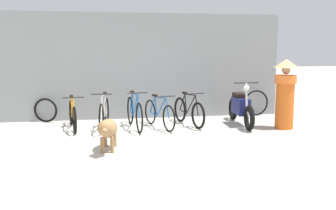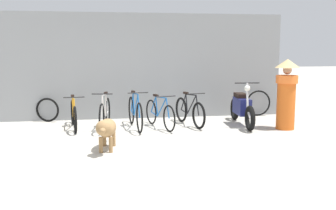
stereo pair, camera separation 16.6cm
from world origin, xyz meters
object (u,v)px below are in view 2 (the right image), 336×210
bicycle_4 (190,112)px  spare_tire_right (258,103)px  bicycle_1 (105,113)px  spare_tire_left (47,110)px  stray_dog (106,129)px  motorcycle (242,108)px  bicycle_2 (135,113)px  person_in_robes (286,91)px  bicycle_0 (74,115)px  bicycle_3 (160,114)px

bicycle_4 → spare_tire_right: 2.38m
bicycle_1 → spare_tire_left: size_ratio=2.66×
bicycle_1 → spare_tire_right: (4.18, 1.11, -0.01)m
bicycle_4 → spare_tire_right: size_ratio=2.20×
stray_dog → motorcycle: bearing=128.4°
bicycle_1 → stray_dog: size_ratio=1.25×
bicycle_1 → bicycle_4: bearing=101.3°
bicycle_2 → person_in_robes: bearing=73.8°
bicycle_2 → spare_tire_left: bicycle_2 is taller
bicycle_0 → bicycle_1: 0.73m
motorcycle → spare_tire_left: motorcycle is taller
motorcycle → bicycle_2: bearing=-86.2°
bicycle_0 → stray_dog: bicycle_0 is taller
bicycle_4 → motorcycle: (1.25, -0.19, 0.09)m
bicycle_1 → spare_tire_right: bicycle_1 is taller
bicycle_1 → bicycle_4: 2.03m
motorcycle → person_in_robes: person_in_robes is taller
bicycle_1 → person_in_robes: size_ratio=1.02×
bicycle_0 → person_in_robes: (4.83, -0.84, 0.55)m
bicycle_1 → bicycle_3: size_ratio=1.04×
stray_dog → spare_tire_left: 3.43m
spare_tire_left → spare_tire_right: (5.62, -0.01, 0.05)m
motorcycle → spare_tire_right: bearing=147.6°
bicycle_0 → spare_tire_right: (4.90, 0.96, 0.03)m
bicycle_4 → spare_tire_left: size_ratio=2.54×
spare_tire_left → bicycle_2: bearing=-28.6°
spare_tire_right → spare_tire_left: bearing=179.9°
bicycle_1 → person_in_robes: (4.11, -0.69, 0.52)m
motorcycle → spare_tire_left: 4.87m
bicycle_3 → bicycle_4: 0.78m
bicycle_2 → bicycle_1: bearing=-98.8°
bicycle_4 → spare_tire_left: 3.60m
bicycle_4 → motorcycle: 1.27m
bicycle_1 → bicycle_4: (2.03, 0.11, -0.03)m
stray_dog → spare_tire_right: (4.16, 3.09, -0.05)m
stray_dog → person_in_robes: bearing=115.6°
stray_dog → spare_tire_left: bearing=-146.8°
stray_dog → bicycle_2: bearing=169.0°
bicycle_0 → stray_dog: 2.26m
bicycle_0 → bicycle_1: bicycle_1 is taller
stray_dog → person_in_robes: size_ratio=0.81×
bicycle_1 → spare_tire_right: 4.33m
bicycle_4 → spare_tire_left: (-3.46, 1.01, -0.03)m
spare_tire_left → spare_tire_right: size_ratio=0.87×
bicycle_4 → bicycle_1: bearing=-100.4°
bicycle_1 → bicycle_4: size_ratio=1.05×
bicycle_2 → person_in_robes: size_ratio=1.10×
bicycle_3 → bicycle_0: bearing=-112.6°
bicycle_3 → spare_tire_right: 3.15m
person_in_robes → stray_dog: bearing=51.8°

